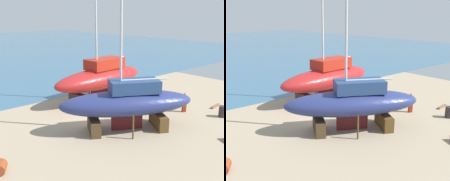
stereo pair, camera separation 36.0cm
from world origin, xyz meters
TOP-DOWN VIEW (x-y plane):
  - ground_plane at (0.00, -3.07)m, footprint 42.62×42.62m
  - sailboat_small_center at (1.19, -2.70)m, footprint 10.09×7.55m
  - sailboat_mid_port at (4.62, 4.58)m, footprint 11.10×4.14m
  - worker at (7.60, -3.23)m, footprint 0.50×0.42m
  - barrel_tipped_left at (7.57, -0.69)m, footprint 0.72×0.72m
  - barrel_blue_faded at (9.76, -0.54)m, footprint 0.94×1.09m
  - barrel_rust_near at (8.97, -6.06)m, footprint 0.68×0.68m
  - barrel_tar_black at (-8.10, -2.37)m, footprint 1.00×1.06m
  - timber_plank_near at (10.86, -4.41)m, footprint 1.45×0.33m

SIDE VIEW (x-z plane):
  - ground_plane at x=0.00m, z-range 0.00..0.00m
  - timber_plank_near at x=10.86m, z-range 0.00..0.18m
  - barrel_blue_faded at x=9.76m, z-range 0.00..0.59m
  - barrel_tar_black at x=-8.10m, z-range 0.00..0.67m
  - barrel_tipped_left at x=7.57m, z-range 0.00..0.86m
  - barrel_rust_near at x=8.97m, z-range 0.00..0.93m
  - worker at x=7.60m, z-range 0.03..1.75m
  - sailboat_small_center at x=1.19m, z-range -5.53..9.80m
  - sailboat_mid_port at x=4.62m, z-range -7.41..11.89m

